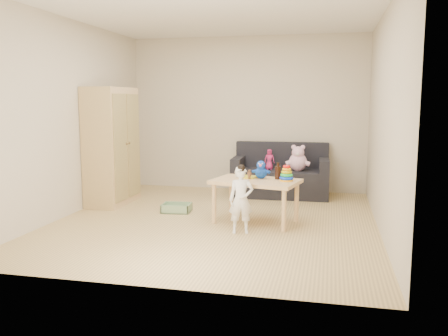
% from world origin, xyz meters
% --- Properties ---
extents(room, '(4.50, 4.50, 4.50)m').
position_xyz_m(room, '(0.00, 0.00, 1.30)').
color(room, tan).
rests_on(room, ground).
extents(wardrobe, '(0.48, 0.95, 1.72)m').
position_xyz_m(wardrobe, '(-1.75, 0.69, 0.86)').
color(wardrobe, tan).
rests_on(wardrobe, ground).
extents(sofa, '(1.55, 0.81, 0.43)m').
position_xyz_m(sofa, '(0.63, 1.79, 0.21)').
color(sofa, black).
rests_on(sofa, ground).
extents(play_table, '(1.15, 0.86, 0.55)m').
position_xyz_m(play_table, '(0.51, 0.02, 0.27)').
color(play_table, '#ECB981').
rests_on(play_table, ground).
extents(storage_bin, '(0.41, 0.32, 0.12)m').
position_xyz_m(storage_bin, '(-0.64, 0.35, 0.06)').
color(storage_bin, '#83A678').
rests_on(storage_bin, ground).
extents(toddler, '(0.32, 0.25, 0.76)m').
position_xyz_m(toddler, '(0.42, -0.48, 0.38)').
color(toddler, white).
rests_on(toddler, ground).
extents(pink_bear, '(0.34, 0.30, 0.35)m').
position_xyz_m(pink_bear, '(0.91, 1.73, 0.60)').
color(pink_bear, '#FFBBDC').
rests_on(pink_bear, sofa).
extents(doll, '(0.19, 0.15, 0.32)m').
position_xyz_m(doll, '(0.45, 1.77, 0.59)').
color(doll, '#D5286E').
rests_on(doll, sofa).
extents(ring_stacker, '(0.17, 0.17, 0.20)m').
position_xyz_m(ring_stacker, '(0.89, 0.02, 0.63)').
color(ring_stacker, '#FFAC0D').
rests_on(ring_stacker, play_table).
extents(brown_bottle, '(0.07, 0.07, 0.21)m').
position_xyz_m(brown_bottle, '(0.77, 0.13, 0.64)').
color(brown_bottle, black).
rests_on(brown_bottle, play_table).
extents(blue_plush, '(0.24, 0.22, 0.23)m').
position_xyz_m(blue_plush, '(0.56, 0.14, 0.66)').
color(blue_plush, blue).
rests_on(blue_plush, play_table).
extents(wooden_figure, '(0.05, 0.05, 0.12)m').
position_xyz_m(wooden_figure, '(0.42, 0.06, 0.61)').
color(wooden_figure, brown).
rests_on(wooden_figure, play_table).
extents(yellow_book, '(0.25, 0.25, 0.02)m').
position_xyz_m(yellow_book, '(0.39, 0.18, 0.55)').
color(yellow_book, gold).
rests_on(yellow_book, play_table).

